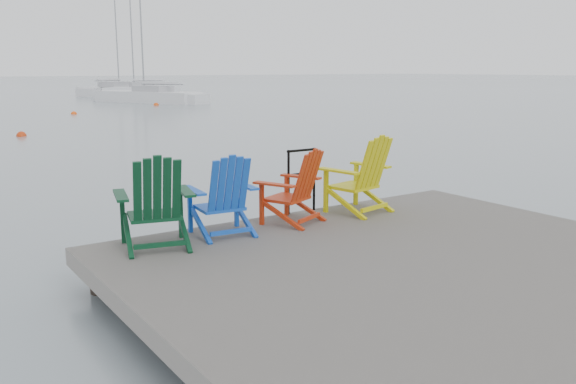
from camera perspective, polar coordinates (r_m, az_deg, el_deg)
ground at (r=6.86m, az=11.54°, el=-10.11°), size 400.00×400.00×0.00m
dock at (r=6.74m, az=11.66°, el=-7.36°), size 6.00×5.00×1.40m
handrail at (r=8.55m, az=1.27°, el=1.67°), size 0.48×0.04×0.90m
chair_green at (r=6.96m, az=-12.31°, el=-0.90°), size 0.98×0.93×1.07m
chair_blue at (r=7.38m, az=-6.08°, el=-0.29°), size 0.85×0.79×0.99m
chair_red at (r=7.93m, az=0.66°, el=0.53°), size 0.95×0.91×0.97m
chair_yellow at (r=8.58m, az=6.88°, el=1.66°), size 0.98×0.92×1.08m
sailboat_near at (r=46.97m, az=-12.85°, el=8.62°), size 5.83×9.22×12.41m
sailboat_mid at (r=62.00m, az=-15.75°, el=9.11°), size 8.85×7.98×12.95m
sailboat_far at (r=58.98m, az=-13.82°, el=9.11°), size 7.05×2.59×9.71m
buoy_b at (r=24.94m, az=-23.67°, el=4.80°), size 0.37×0.37×0.37m
buoy_c at (r=42.98m, az=-12.23°, el=7.93°), size 0.38×0.38×0.38m
buoy_d at (r=35.95m, az=-19.39°, el=6.88°), size 0.33×0.33×0.33m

